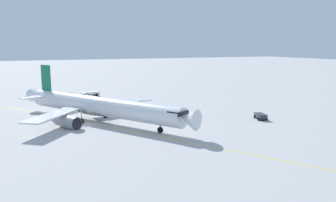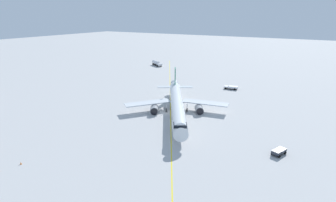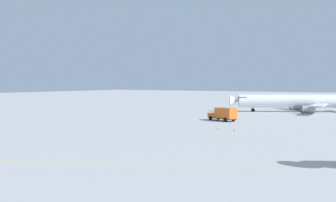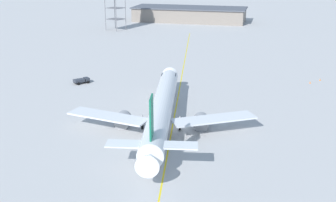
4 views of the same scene
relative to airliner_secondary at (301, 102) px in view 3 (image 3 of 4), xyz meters
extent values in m
cylinder|color=white|center=(0.45, 0.24, 0.19)|extent=(33.75, 20.64, 3.92)
cone|color=white|center=(17.46, 9.41, 0.19)|extent=(4.41, 4.70, 3.72)
cube|color=black|center=(15.52, 8.36, 1.08)|extent=(3.69, 4.07, 0.70)
ellipsoid|color=gray|center=(-1.14, -0.62, -0.88)|extent=(13.16, 9.29, 2.16)
cube|color=white|center=(-6.84, 6.96, -0.49)|extent=(4.76, 15.07, 0.28)
cube|color=white|center=(2.05, -9.54, -0.49)|extent=(13.68, 11.91, 0.28)
cylinder|color=gray|center=(-3.58, 6.19, -1.87)|extent=(4.31, 3.73, 2.25)
cylinder|color=black|center=(-1.91, 7.09, -1.87)|extent=(1.04, 1.76, 1.92)
cylinder|color=gray|center=(3.20, -6.39, -1.87)|extent=(4.31, 3.73, 2.25)
cylinder|color=black|center=(4.87, -5.49, -1.87)|extent=(1.04, 1.76, 1.92)
cylinder|color=#9EA0A5|center=(12.57, 6.78, -1.53)|extent=(0.20, 0.20, 2.09)
cylinder|color=black|center=(12.57, 6.78, -2.58)|extent=(1.11, 0.79, 1.10)
cylinder|color=#9EA0A5|center=(-2.74, 2.34, -1.53)|extent=(0.20, 0.20, 2.09)
cylinder|color=black|center=(-2.74, 2.34, -2.58)|extent=(1.11, 0.79, 1.10)
cylinder|color=#9EA0A5|center=(0.45, -3.57, -1.53)|extent=(0.20, 0.20, 2.09)
cylinder|color=black|center=(0.45, -3.57, -2.58)|extent=(1.11, 0.79, 1.10)
cube|color=#232326|center=(8.40, 38.43, -2.53)|extent=(7.74, 4.81, 0.20)
cube|color=orange|center=(10.83, 37.44, -1.93)|extent=(3.03, 3.20, 1.00)
cube|color=black|center=(11.78, 37.06, -1.78)|extent=(0.88, 2.01, 0.56)
cube|color=orange|center=(7.27, 38.89, -1.23)|extent=(5.62, 4.25, 2.40)
cylinder|color=black|center=(11.31, 38.62, -2.63)|extent=(1.03, 0.64, 1.00)
cylinder|color=black|center=(10.35, 36.27, -2.63)|extent=(1.03, 0.64, 1.00)
cylinder|color=black|center=(6.66, 40.51, -2.63)|extent=(1.03, 0.64, 1.00)
cylinder|color=black|center=(5.71, 38.15, -2.63)|extent=(1.03, 0.64, 1.00)
cone|color=orange|center=(-2.19, 56.22, -2.85)|extent=(0.36, 0.36, 0.55)
cylinder|color=white|center=(-2.19, 56.22, -2.83)|extent=(0.22, 0.22, 0.06)
cone|color=orange|center=(1.64, 55.01, -2.85)|extent=(0.36, 0.36, 0.55)
cylinder|color=white|center=(1.64, 55.01, -2.83)|extent=(0.22, 0.22, 0.06)
camera|label=1|loc=(22.81, 54.68, 12.34)|focal=36.38mm
camera|label=2|loc=(25.03, 107.12, 26.21)|focal=29.28mm
camera|label=3|loc=(-32.55, 128.51, 6.17)|focal=44.83mm
camera|label=4|loc=(-102.62, 27.47, 25.55)|focal=46.25mm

